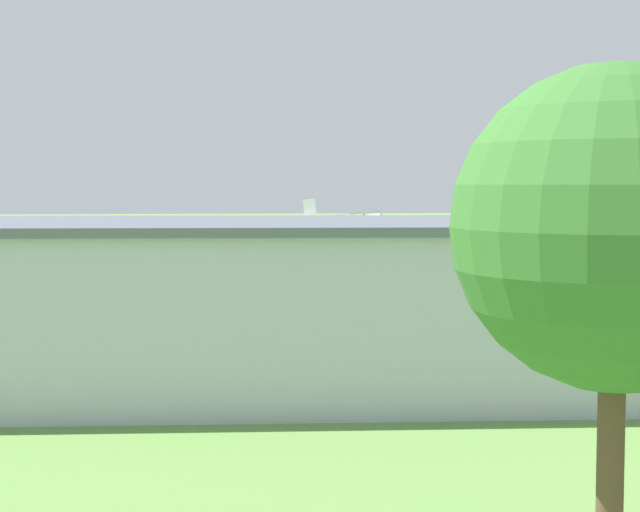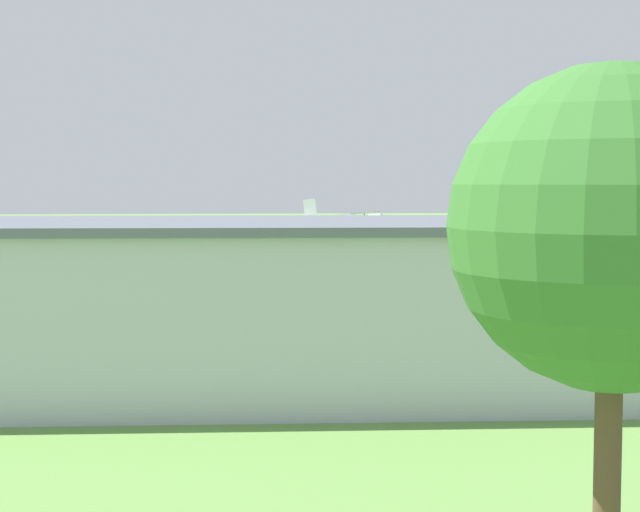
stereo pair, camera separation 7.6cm
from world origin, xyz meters
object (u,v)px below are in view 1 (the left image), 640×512
object	(u,v)px
person_at_fence_line	(598,310)
tree_near_perimeter_road	(615,229)
biplane	(346,223)
hangar	(262,304)

from	to	relation	value
person_at_fence_line	tree_near_perimeter_road	xyz separation A→B (m)	(15.44, 40.42, 6.67)
tree_near_perimeter_road	person_at_fence_line	bearing A→B (deg)	-110.91
biplane	tree_near_perimeter_road	world-z (taller)	tree_near_perimeter_road
hangar	person_at_fence_line	xyz separation A→B (m)	(-20.78, -16.59, -2.56)
biplane	tree_near_perimeter_road	size ratio (longest dim) A/B	0.70
hangar	tree_near_perimeter_road	size ratio (longest dim) A/B	3.77
biplane	tree_near_perimeter_road	xyz separation A→B (m)	(3.48, 64.81, 2.44)
person_at_fence_line	hangar	bearing A→B (deg)	38.60
biplane	person_at_fence_line	bearing A→B (deg)	116.13
person_at_fence_line	tree_near_perimeter_road	distance (m)	43.78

